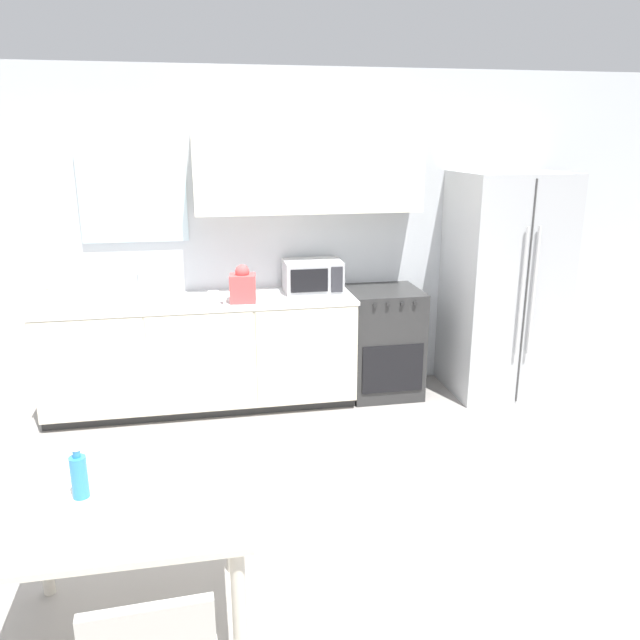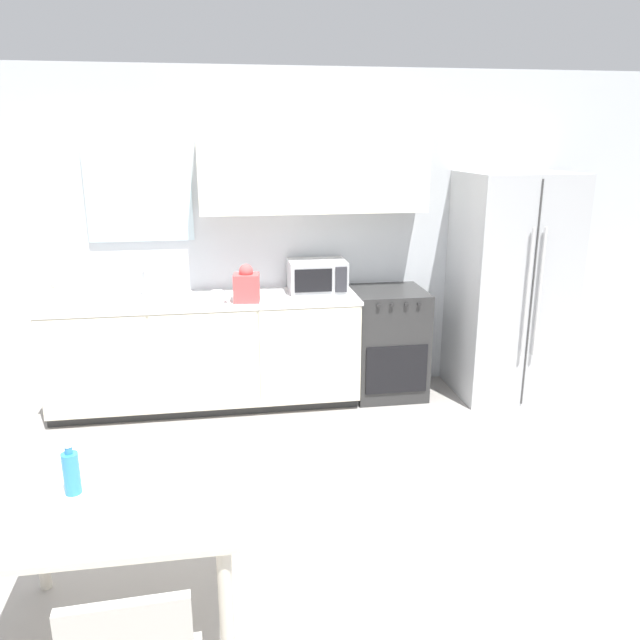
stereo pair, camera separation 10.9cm
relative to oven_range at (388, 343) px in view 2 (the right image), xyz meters
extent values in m
plane|color=gray|center=(-1.31, -1.71, -0.46)|extent=(12.00, 12.00, 0.00)
cube|color=silver|center=(-1.31, 0.32, 0.89)|extent=(12.00, 0.06, 2.70)
cube|color=silver|center=(-2.01, 0.28, 1.24)|extent=(0.83, 0.04, 0.70)
cube|color=silver|center=(-0.62, 0.13, 1.43)|extent=(1.83, 0.32, 0.65)
cube|color=#333333|center=(-1.54, 0.02, -0.42)|extent=(2.46, 0.56, 0.08)
cube|color=silver|center=(-1.54, -0.01, 0.02)|extent=(2.46, 0.62, 0.81)
cube|color=silver|center=(-2.36, -0.33, 0.02)|extent=(0.80, 0.01, 0.79)
cube|color=silver|center=(-1.54, -0.33, 0.02)|extent=(0.80, 0.01, 0.79)
cube|color=silver|center=(-0.72, -0.33, 0.02)|extent=(0.80, 0.01, 0.79)
cube|color=silver|center=(-1.54, -0.01, 0.44)|extent=(2.48, 0.64, 0.03)
cube|color=#2D2D2D|center=(0.00, 0.00, 0.00)|extent=(0.60, 0.58, 0.92)
cube|color=black|center=(0.00, -0.30, -0.14)|extent=(0.52, 0.01, 0.41)
cylinder|color=#262626|center=(-0.17, -0.30, 0.41)|extent=(0.03, 0.02, 0.03)
cylinder|color=#262626|center=(-0.06, -0.30, 0.41)|extent=(0.03, 0.02, 0.03)
cylinder|color=#262626|center=(0.06, -0.30, 0.41)|extent=(0.03, 0.02, 0.03)
cylinder|color=#262626|center=(0.17, -0.30, 0.41)|extent=(0.03, 0.02, 0.03)
cube|color=silver|center=(1.03, -0.09, 0.48)|extent=(0.87, 0.77, 1.89)
cube|color=#3F3F3F|center=(1.03, -0.48, 0.48)|extent=(0.01, 0.01, 1.83)
cylinder|color=silver|center=(0.98, -0.51, 0.52)|extent=(0.02, 0.02, 1.04)
cylinder|color=silver|center=(1.08, -0.51, 0.52)|extent=(0.02, 0.02, 1.04)
cube|color=#B7BABC|center=(-2.01, -0.01, 0.47)|extent=(0.67, 0.42, 0.02)
cylinder|color=silver|center=(-2.01, 0.16, 0.58)|extent=(0.02, 0.02, 0.21)
cylinder|color=silver|center=(-2.01, 0.09, 0.67)|extent=(0.02, 0.14, 0.02)
cube|color=#B7BABC|center=(-0.60, 0.09, 0.59)|extent=(0.47, 0.34, 0.26)
cube|color=black|center=(-0.66, -0.08, 0.59)|extent=(0.30, 0.01, 0.19)
cube|color=#2D2D33|center=(-0.43, -0.08, 0.59)|extent=(0.09, 0.01, 0.21)
cylinder|color=white|center=(-1.43, -0.18, 0.51)|extent=(0.09, 0.09, 0.10)
torus|color=white|center=(-1.36, -0.18, 0.51)|extent=(0.02, 0.08, 0.08)
cube|color=silver|center=(-2.59, -0.12, 0.54)|extent=(0.24, 0.21, 0.16)
sphere|color=silver|center=(-2.59, -0.12, 0.65)|extent=(0.13, 0.13, 0.12)
cube|color=#D14C4C|center=(-1.20, -0.16, 0.57)|extent=(0.21, 0.19, 0.22)
sphere|color=#D14C4C|center=(-1.20, -0.16, 0.70)|extent=(0.12, 0.12, 0.11)
cube|color=beige|center=(-1.87, -2.53, 0.26)|extent=(1.01, 0.90, 0.03)
cylinder|color=beige|center=(-1.42, -2.92, -0.11)|extent=(0.06, 0.06, 0.71)
cylinder|color=beige|center=(-2.32, -2.14, -0.11)|extent=(0.06, 0.06, 0.71)
cylinder|color=beige|center=(-1.42, -2.14, -0.11)|extent=(0.06, 0.06, 0.71)
cylinder|color=#338CD8|center=(-2.03, -2.51, 0.37)|extent=(0.07, 0.07, 0.18)
cylinder|color=#338CD8|center=(-2.03, -2.51, 0.47)|extent=(0.03, 0.03, 0.03)
cylinder|color=white|center=(-2.03, -2.51, 0.50)|extent=(0.04, 0.04, 0.02)
camera|label=1|loc=(-1.49, -4.91, 1.70)|focal=35.00mm
camera|label=2|loc=(-1.38, -4.93, 1.70)|focal=35.00mm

